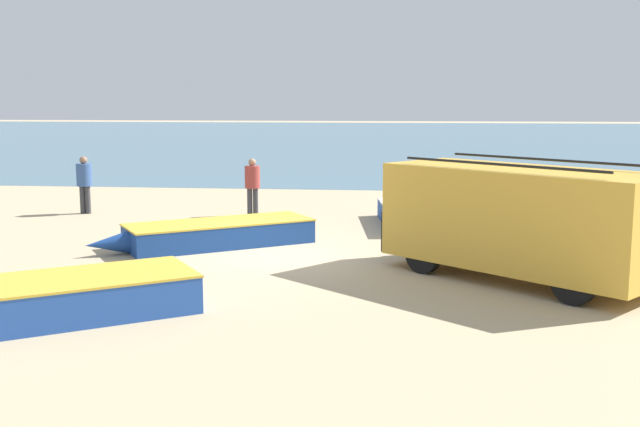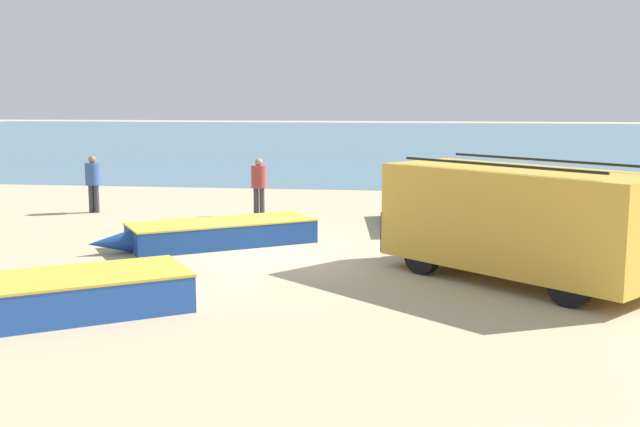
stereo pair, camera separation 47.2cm
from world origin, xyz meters
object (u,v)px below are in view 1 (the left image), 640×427
at_px(parked_van, 519,218).
at_px(fishing_rowboat_1, 75,296).
at_px(fishing_rowboat_2, 406,215).
at_px(fishing_rowboat_0, 213,234).
at_px(fisherman_1, 252,182).
at_px(fisherman_0, 84,179).

bearing_deg(parked_van, fishing_rowboat_1, 63.85).
bearing_deg(fishing_rowboat_2, fishing_rowboat_1, 143.39).
bearing_deg(fishing_rowboat_1, fishing_rowboat_2, -153.43).
bearing_deg(fishing_rowboat_0, fishing_rowboat_2, -175.72).
relative_size(parked_van, fisherman_1, 3.12).
relative_size(fishing_rowboat_0, fisherman_0, 2.86).
distance_m(parked_van, fishing_rowboat_1, 8.06).
relative_size(parked_van, fishing_rowboat_0, 1.07).
bearing_deg(fishing_rowboat_1, parked_van, 169.80).
height_order(fishing_rowboat_0, fishing_rowboat_2, fishing_rowboat_0).
relative_size(fishing_rowboat_1, fishing_rowboat_2, 0.91).
distance_m(fishing_rowboat_2, fisherman_1, 4.69).
bearing_deg(fisherman_1, fishing_rowboat_2, -110.11).
height_order(fishing_rowboat_1, fisherman_0, fisherman_0).
distance_m(fishing_rowboat_1, fishing_rowboat_2, 10.69).
distance_m(parked_van, fisherman_1, 9.76).
bearing_deg(parked_van, fisherman_0, 8.73).
relative_size(parked_van, fisherman_0, 3.06).
distance_m(fishing_rowboat_1, fisherman_1, 10.51).
relative_size(parked_van, fishing_rowboat_2, 1.17).
bearing_deg(fishing_rowboat_0, fishing_rowboat_1, 49.02).
bearing_deg(fishing_rowboat_0, fisherman_1, -123.68).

